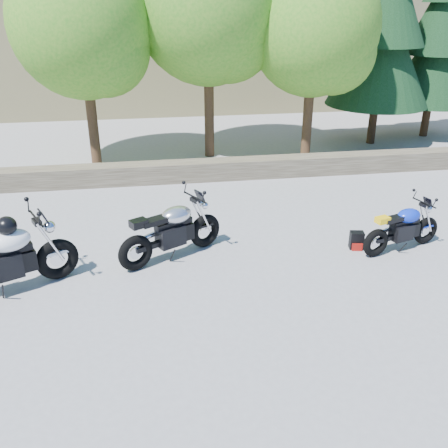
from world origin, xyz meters
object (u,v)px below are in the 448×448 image
at_px(white_bike, 3,258).
at_px(backpack, 356,241).
at_px(silver_bike, 172,231).
at_px(blue_bike, 403,229).

height_order(white_bike, backpack, white_bike).
relative_size(silver_bike, white_bike, 0.89).
relative_size(silver_bike, backpack, 5.73).
height_order(silver_bike, backpack, silver_bike).
relative_size(silver_bike, blue_bike, 1.12).
bearing_deg(blue_bike, white_bike, 167.09).
height_order(blue_bike, backpack, blue_bike).
height_order(silver_bike, white_bike, white_bike).
bearing_deg(backpack, silver_bike, -173.25).
bearing_deg(backpack, white_bike, -164.39).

